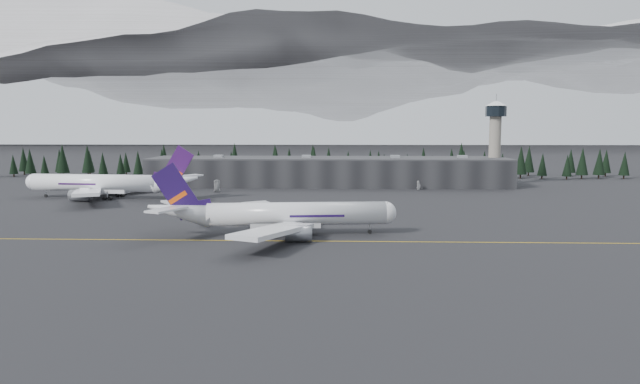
{
  "coord_description": "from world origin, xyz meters",
  "views": [
    {
      "loc": [
        5.6,
        -132.38,
        26.58
      ],
      "look_at": [
        0.0,
        20.0,
        9.0
      ],
      "focal_mm": 32.0,
      "sensor_mm": 36.0,
      "label": 1
    }
  ],
  "objects_px": {
    "jet_parked": "(110,183)",
    "gse_vehicle_a": "(217,190)",
    "terminal": "(328,171)",
    "control_tower": "(495,134)",
    "jet_main": "(275,215)",
    "gse_vehicle_b": "(419,188)"
  },
  "relations": [
    {
      "from": "terminal",
      "to": "control_tower",
      "type": "height_order",
      "value": "control_tower"
    },
    {
      "from": "jet_parked",
      "to": "gse_vehicle_a",
      "type": "bearing_deg",
      "value": -142.95
    },
    {
      "from": "jet_parked",
      "to": "terminal",
      "type": "bearing_deg",
      "value": -141.92
    },
    {
      "from": "terminal",
      "to": "gse_vehicle_b",
      "type": "distance_m",
      "value": 42.68
    },
    {
      "from": "jet_parked",
      "to": "gse_vehicle_b",
      "type": "bearing_deg",
      "value": -158.77
    },
    {
      "from": "jet_parked",
      "to": "gse_vehicle_a",
      "type": "relative_size",
      "value": 13.22
    },
    {
      "from": "control_tower",
      "to": "jet_main",
      "type": "xyz_separation_m",
      "value": [
        -85.48,
        -122.65,
        -18.33
      ]
    },
    {
      "from": "terminal",
      "to": "gse_vehicle_a",
      "type": "xyz_separation_m",
      "value": [
        -44.66,
        -29.29,
        -5.59
      ]
    },
    {
      "from": "control_tower",
      "to": "gse_vehicle_b",
      "type": "distance_m",
      "value": 47.85
    },
    {
      "from": "jet_parked",
      "to": "gse_vehicle_b",
      "type": "height_order",
      "value": "jet_parked"
    },
    {
      "from": "jet_main",
      "to": "gse_vehicle_a",
      "type": "distance_m",
      "value": 96.71
    },
    {
      "from": "jet_main",
      "to": "gse_vehicle_a",
      "type": "bearing_deg",
      "value": 104.6
    },
    {
      "from": "gse_vehicle_a",
      "to": "jet_main",
      "type": "bearing_deg",
      "value": -84.44
    },
    {
      "from": "jet_main",
      "to": "gse_vehicle_a",
      "type": "xyz_separation_m",
      "value": [
        -34.18,
        90.36,
        -4.37
      ]
    },
    {
      "from": "jet_main",
      "to": "control_tower",
      "type": "bearing_deg",
      "value": 49.01
    },
    {
      "from": "terminal",
      "to": "jet_parked",
      "type": "relative_size",
      "value": 2.37
    },
    {
      "from": "terminal",
      "to": "control_tower",
      "type": "xyz_separation_m",
      "value": [
        75.0,
        3.0,
        17.11
      ]
    },
    {
      "from": "control_tower",
      "to": "jet_main",
      "type": "relative_size",
      "value": 0.62
    },
    {
      "from": "jet_main",
      "to": "gse_vehicle_b",
      "type": "distance_m",
      "value": 113.07
    },
    {
      "from": "jet_main",
      "to": "gse_vehicle_a",
      "type": "relative_size",
      "value": 11.96
    },
    {
      "from": "gse_vehicle_a",
      "to": "gse_vehicle_b",
      "type": "height_order",
      "value": "gse_vehicle_a"
    },
    {
      "from": "terminal",
      "to": "jet_parked",
      "type": "height_order",
      "value": "jet_parked"
    }
  ]
}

